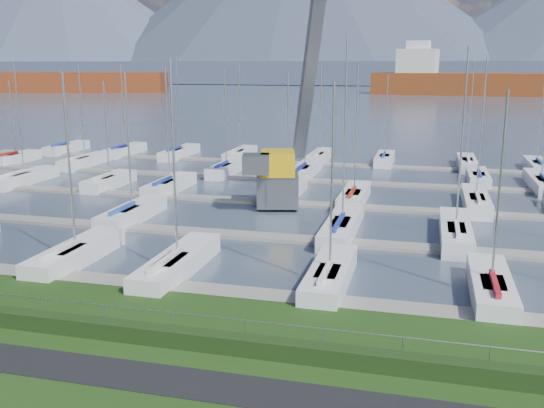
% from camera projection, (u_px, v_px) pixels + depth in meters
% --- Properties ---
extents(path, '(160.00, 2.00, 0.04)m').
position_uv_depth(path, '(166.00, 380.00, 21.31)').
color(path, black).
rests_on(path, grass).
extents(water, '(800.00, 540.00, 0.20)m').
position_uv_depth(water, '(410.00, 89.00, 269.54)').
color(water, '#424E60').
extents(hedge, '(80.00, 0.70, 0.70)m').
position_uv_depth(hedge, '(193.00, 339.00, 23.69)').
color(hedge, '#1C3312').
rests_on(hedge, grass).
extents(fence, '(80.00, 0.04, 0.04)m').
position_uv_depth(fence, '(197.00, 315.00, 23.87)').
color(fence, gray).
rests_on(fence, grass).
extents(foothill, '(900.00, 80.00, 12.00)m').
position_uv_depth(foothill, '(415.00, 72.00, 334.14)').
color(foothill, '#48516A').
rests_on(foothill, water).
extents(mountains, '(1190.00, 360.00, 115.00)m').
position_uv_depth(mountains, '(433.00, 7.00, 393.55)').
color(mountains, '#3E4F5B').
rests_on(mountains, water).
extents(docks, '(90.00, 41.60, 0.25)m').
position_uv_depth(docks, '(315.00, 205.00, 48.73)').
color(docks, gray).
rests_on(docks, water).
extents(crane, '(6.95, 13.14, 22.35)m').
position_uv_depth(crane, '(287.00, 135.00, 47.87)').
color(crane, slate).
rests_on(crane, water).
extents(cargo_ship_west, '(99.21, 41.44, 21.50)m').
position_uv_depth(cargo_ship_west, '(30.00, 82.00, 240.21)').
color(cargo_ship_west, maroon).
rests_on(cargo_ship_west, water).
extents(cargo_ship_mid, '(104.56, 29.38, 21.50)m').
position_uv_depth(cargo_ship_mid, '(507.00, 85.00, 214.63)').
color(cargo_ship_mid, brown).
rests_on(cargo_ship_mid, water).
extents(sailboat_fleet, '(76.30, 49.64, 13.27)m').
position_uv_depth(sailboat_fleet, '(288.00, 131.00, 50.39)').
color(sailboat_fleet, '#204BA4').
rests_on(sailboat_fleet, water).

